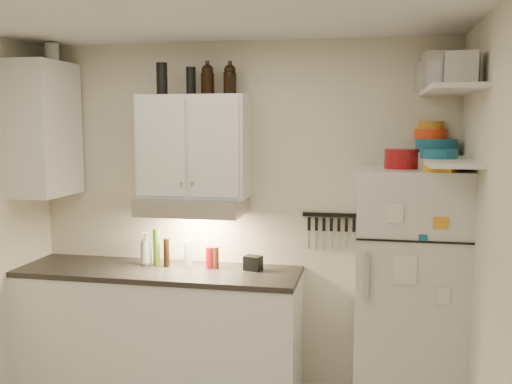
# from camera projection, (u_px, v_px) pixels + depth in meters

# --- Properties ---
(back_wall) EXTENTS (3.20, 0.02, 2.60)m
(back_wall) POSITION_uv_depth(u_px,v_px,m) (240.00, 214.00, 4.38)
(back_wall) COLOR beige
(back_wall) RESTS_ON ground
(right_wall) EXTENTS (0.02, 3.00, 2.60)m
(right_wall) POSITION_uv_depth(u_px,v_px,m) (510.00, 276.00, 2.60)
(right_wall) COLOR beige
(right_wall) RESTS_ON ground
(base_cabinet) EXTENTS (2.10, 0.60, 0.88)m
(base_cabinet) POSITION_uv_depth(u_px,v_px,m) (160.00, 331.00, 4.29)
(base_cabinet) COLOR white
(base_cabinet) RESTS_ON floor
(countertop) EXTENTS (2.10, 0.62, 0.04)m
(countertop) POSITION_uv_depth(u_px,v_px,m) (158.00, 271.00, 4.23)
(countertop) COLOR #262321
(countertop) RESTS_ON base_cabinet
(upper_cabinet) EXTENTS (0.80, 0.33, 0.75)m
(upper_cabinet) POSITION_uv_depth(u_px,v_px,m) (195.00, 146.00, 4.21)
(upper_cabinet) COLOR white
(upper_cabinet) RESTS_ON back_wall
(side_cabinet) EXTENTS (0.33, 0.55, 1.00)m
(side_cabinet) POSITION_uv_depth(u_px,v_px,m) (44.00, 129.00, 4.28)
(side_cabinet) COLOR white
(side_cabinet) RESTS_ON left_wall
(range_hood) EXTENTS (0.76, 0.46, 0.12)m
(range_hood) POSITION_uv_depth(u_px,v_px,m) (193.00, 206.00, 4.19)
(range_hood) COLOR silver
(range_hood) RESTS_ON back_wall
(fridge) EXTENTS (0.70, 0.68, 1.70)m
(fridge) POSITION_uv_depth(u_px,v_px,m) (408.00, 294.00, 3.85)
(fridge) COLOR silver
(fridge) RESTS_ON floor
(shelf_hi) EXTENTS (0.30, 0.95, 0.03)m
(shelf_hi) POSITION_uv_depth(u_px,v_px,m) (450.00, 90.00, 3.52)
(shelf_hi) COLOR white
(shelf_hi) RESTS_ON right_wall
(shelf_lo) EXTENTS (0.30, 0.95, 0.03)m
(shelf_lo) POSITION_uv_depth(u_px,v_px,m) (447.00, 161.00, 3.57)
(shelf_lo) COLOR white
(shelf_lo) RESTS_ON right_wall
(knife_strip) EXTENTS (0.42, 0.02, 0.03)m
(knife_strip) POSITION_uv_depth(u_px,v_px,m) (331.00, 215.00, 4.22)
(knife_strip) COLOR black
(knife_strip) RESTS_ON back_wall
(dutch_oven) EXTENTS (0.27, 0.27, 0.13)m
(dutch_oven) POSITION_uv_depth(u_px,v_px,m) (401.00, 159.00, 3.73)
(dutch_oven) COLOR maroon
(dutch_oven) RESTS_ON fridge
(book_stack) EXTENTS (0.24, 0.26, 0.07)m
(book_stack) POSITION_uv_depth(u_px,v_px,m) (442.00, 166.00, 3.51)
(book_stack) COLOR orange
(book_stack) RESTS_ON fridge
(spice_jar) EXTENTS (0.08, 0.08, 0.11)m
(spice_jar) POSITION_uv_depth(u_px,v_px,m) (421.00, 161.00, 3.69)
(spice_jar) COLOR silver
(spice_jar) RESTS_ON fridge
(stock_pot) EXTENTS (0.35, 0.35, 0.19)m
(stock_pot) POSITION_uv_depth(u_px,v_px,m) (434.00, 76.00, 3.88)
(stock_pot) COLOR silver
(stock_pot) RESTS_ON shelf_hi
(tin_a) EXTENTS (0.23, 0.21, 0.21)m
(tin_a) POSITION_uv_depth(u_px,v_px,m) (442.00, 70.00, 3.52)
(tin_a) COLOR #AAAAAD
(tin_a) RESTS_ON shelf_hi
(tin_b) EXTENTS (0.21, 0.21, 0.18)m
(tin_b) POSITION_uv_depth(u_px,v_px,m) (463.00, 68.00, 3.23)
(tin_b) COLOR #AAAAAD
(tin_b) RESTS_ON shelf_hi
(bowl_teal) EXTENTS (0.28, 0.28, 0.11)m
(bowl_teal) POSITION_uv_depth(u_px,v_px,m) (436.00, 147.00, 3.93)
(bowl_teal) COLOR #165C79
(bowl_teal) RESTS_ON shelf_lo
(bowl_orange) EXTENTS (0.22, 0.22, 0.07)m
(bowl_orange) POSITION_uv_depth(u_px,v_px,m) (431.00, 134.00, 4.01)
(bowl_orange) COLOR #F33E16
(bowl_orange) RESTS_ON bowl_teal
(bowl_yellow) EXTENTS (0.17, 0.17, 0.06)m
(bowl_yellow) POSITION_uv_depth(u_px,v_px,m) (431.00, 125.00, 4.01)
(bowl_yellow) COLOR #B87D20
(bowl_yellow) RESTS_ON bowl_orange
(plates) EXTENTS (0.23, 0.23, 0.06)m
(plates) POSITION_uv_depth(u_px,v_px,m) (439.00, 154.00, 3.58)
(plates) COLOR #165C79
(plates) RESTS_ON shelf_lo
(growler_a) EXTENTS (0.10, 0.10, 0.23)m
(growler_a) POSITION_uv_depth(u_px,v_px,m) (208.00, 79.00, 4.15)
(growler_a) COLOR black
(growler_a) RESTS_ON upper_cabinet
(growler_b) EXTENTS (0.13, 0.13, 0.23)m
(growler_b) POSITION_uv_depth(u_px,v_px,m) (230.00, 79.00, 4.13)
(growler_b) COLOR black
(growler_b) RESTS_ON upper_cabinet
(thermos_a) EXTENTS (0.09, 0.09, 0.20)m
(thermos_a) POSITION_uv_depth(u_px,v_px,m) (191.00, 81.00, 4.17)
(thermos_a) COLOR black
(thermos_a) RESTS_ON upper_cabinet
(thermos_b) EXTENTS (0.08, 0.08, 0.23)m
(thermos_b) POSITION_uv_depth(u_px,v_px,m) (162.00, 79.00, 4.12)
(thermos_b) COLOR black
(thermos_b) RESTS_ON upper_cabinet
(side_jar) EXTENTS (0.12, 0.12, 0.14)m
(side_jar) POSITION_uv_depth(u_px,v_px,m) (52.00, 53.00, 4.27)
(side_jar) COLOR silver
(side_jar) RESTS_ON side_cabinet
(soap_bottle) EXTENTS (0.13, 0.13, 0.28)m
(soap_bottle) POSITION_uv_depth(u_px,v_px,m) (146.00, 246.00, 4.35)
(soap_bottle) COLOR white
(soap_bottle) RESTS_ON countertop
(pepper_mill) EXTENTS (0.05, 0.05, 0.16)m
(pepper_mill) POSITION_uv_depth(u_px,v_px,m) (215.00, 258.00, 4.24)
(pepper_mill) COLOR brown
(pepper_mill) RESTS_ON countertop
(oil_bottle) EXTENTS (0.07, 0.07, 0.28)m
(oil_bottle) POSITION_uv_depth(u_px,v_px,m) (157.00, 247.00, 4.31)
(oil_bottle) COLOR #446A1A
(oil_bottle) RESTS_ON countertop
(vinegar_bottle) EXTENTS (0.05, 0.05, 0.22)m
(vinegar_bottle) POSITION_uv_depth(u_px,v_px,m) (167.00, 253.00, 4.29)
(vinegar_bottle) COLOR black
(vinegar_bottle) RESTS_ON countertop
(clear_bottle) EXTENTS (0.07, 0.07, 0.20)m
(clear_bottle) POSITION_uv_depth(u_px,v_px,m) (188.00, 253.00, 4.30)
(clear_bottle) COLOR silver
(clear_bottle) RESTS_ON countertop
(red_jar) EXTENTS (0.09, 0.09, 0.16)m
(red_jar) POSITION_uv_depth(u_px,v_px,m) (211.00, 257.00, 4.25)
(red_jar) COLOR maroon
(red_jar) RESTS_ON countertop
(caddy) EXTENTS (0.14, 0.12, 0.11)m
(caddy) POSITION_uv_depth(u_px,v_px,m) (253.00, 263.00, 4.19)
(caddy) COLOR black
(caddy) RESTS_ON countertop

